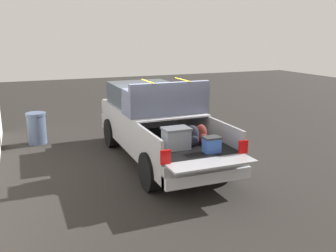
# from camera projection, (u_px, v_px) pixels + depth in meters

# --- Properties ---
(ground_plane) EXTENTS (40.00, 40.00, 0.00)m
(ground_plane) POSITION_uv_depth(u_px,v_px,m) (160.00, 160.00, 10.06)
(ground_plane) COLOR black
(pickup_truck) EXTENTS (6.05, 2.06, 2.23)m
(pickup_truck) POSITION_uv_depth(u_px,v_px,m) (154.00, 122.00, 10.16)
(pickup_truck) COLOR gray
(pickup_truck) RESTS_ON ground_plane
(trash_can) EXTENTS (0.60, 0.60, 0.98)m
(trash_can) POSITION_uv_depth(u_px,v_px,m) (37.00, 128.00, 11.50)
(trash_can) COLOR #3F4C66
(trash_can) RESTS_ON ground_plane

